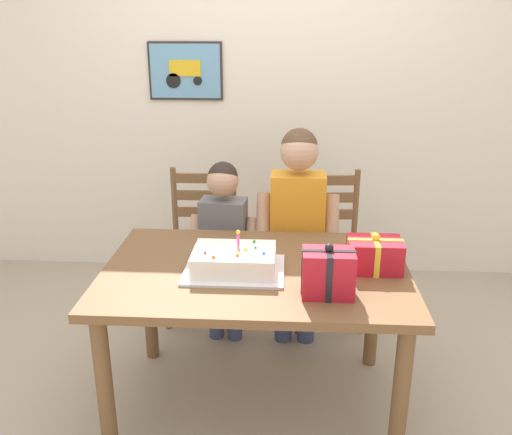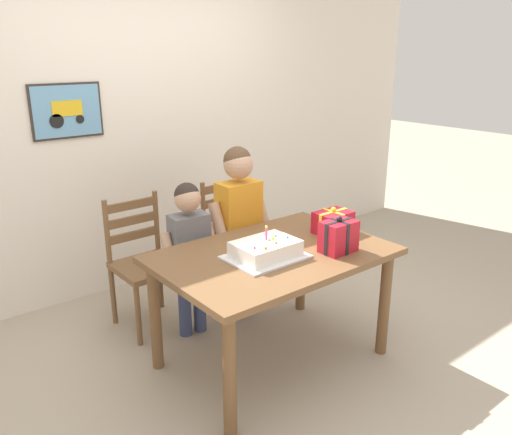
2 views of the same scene
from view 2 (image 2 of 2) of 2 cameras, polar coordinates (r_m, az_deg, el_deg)
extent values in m
plane|color=tan|center=(3.42, 1.78, -15.32)|extent=(20.00, 20.00, 0.00)
cube|color=silver|center=(4.28, -12.76, 9.87)|extent=(6.40, 0.08, 2.60)
cube|color=#332823|center=(4.00, -20.15, 10.97)|extent=(0.51, 0.02, 0.39)
cube|color=#669EC6|center=(3.99, -20.11, 10.97)|extent=(0.48, 0.01, 0.36)
cube|color=gold|center=(3.98, -20.11, 11.24)|extent=(0.22, 0.01, 0.11)
cylinder|color=black|center=(3.96, -21.13, 9.89)|extent=(0.10, 0.01, 0.10)
cylinder|color=black|center=(4.02, -18.84, 10.23)|extent=(0.06, 0.01, 0.06)
cube|color=brown|center=(3.08, 1.91, -4.17)|extent=(1.37, 0.92, 0.04)
cylinder|color=brown|center=(2.67, -2.93, -17.12)|extent=(0.07, 0.07, 0.70)
cylinder|color=brown|center=(3.41, 13.98, -9.24)|extent=(0.07, 0.07, 0.70)
cylinder|color=brown|center=(3.23, -11.06, -10.70)|extent=(0.07, 0.07, 0.70)
cylinder|color=brown|center=(3.86, 5.00, -5.36)|extent=(0.07, 0.07, 0.70)
cube|color=silver|center=(2.99, 1.06, -4.36)|extent=(0.44, 0.34, 0.01)
cube|color=white|center=(2.97, 1.06, -3.45)|extent=(0.36, 0.26, 0.09)
cylinder|color=#E04C9E|center=(2.96, 1.14, -1.85)|extent=(0.01, 0.01, 0.07)
sphere|color=yellow|center=(2.95, 1.14, -1.03)|extent=(0.02, 0.02, 0.02)
sphere|color=orange|center=(2.96, 1.51, -2.49)|extent=(0.01, 0.01, 0.01)
sphere|color=orange|center=(2.92, 2.23, -2.81)|extent=(0.02, 0.02, 0.02)
sphere|color=blue|center=(3.01, 3.50, -2.18)|extent=(0.01, 0.01, 0.01)
sphere|color=green|center=(3.02, 2.18, -2.04)|extent=(0.01, 0.01, 0.01)
sphere|color=red|center=(2.85, -0.15, -3.35)|extent=(0.01, 0.01, 0.01)
sphere|color=yellow|center=(2.98, 1.88, -2.33)|extent=(0.02, 0.02, 0.02)
sphere|color=green|center=(3.07, 1.17, -1.72)|extent=(0.01, 0.01, 0.01)
sphere|color=orange|center=(2.84, 1.07, -3.41)|extent=(0.02, 0.02, 0.02)
cube|color=red|center=(3.09, 9.08, -2.09)|extent=(0.21, 0.14, 0.19)
cube|color=black|center=(3.09, 9.08, -2.09)|extent=(0.21, 0.02, 0.20)
cube|color=black|center=(3.09, 9.08, -2.09)|extent=(0.02, 0.15, 0.20)
sphere|color=black|center=(3.05, 9.18, -0.16)|extent=(0.04, 0.04, 0.04)
cube|color=red|center=(3.41, 8.48, -0.51)|extent=(0.24, 0.17, 0.14)
cube|color=yellow|center=(3.41, 8.48, -0.51)|extent=(0.24, 0.02, 0.15)
cube|color=yellow|center=(3.41, 8.48, -0.51)|extent=(0.02, 0.18, 0.15)
sphere|color=yellow|center=(3.38, 8.55, 0.86)|extent=(0.04, 0.04, 0.04)
cube|color=brown|center=(3.66, -11.85, -5.34)|extent=(0.43, 0.43, 0.04)
cylinder|color=brown|center=(3.70, -7.57, -8.90)|extent=(0.04, 0.04, 0.43)
cylinder|color=brown|center=(3.54, -12.86, -10.56)|extent=(0.04, 0.04, 0.43)
cylinder|color=brown|center=(3.99, -10.52, -6.91)|extent=(0.04, 0.04, 0.43)
cylinder|color=brown|center=(3.85, -15.49, -8.31)|extent=(0.04, 0.04, 0.43)
cylinder|color=brown|center=(3.82, -10.93, -0.36)|extent=(0.04, 0.04, 0.45)
cylinder|color=brown|center=(3.66, -16.12, -1.57)|extent=(0.04, 0.04, 0.45)
cube|color=brown|center=(3.76, -13.39, -1.93)|extent=(0.36, 0.03, 0.06)
cube|color=brown|center=(3.72, -13.52, -0.30)|extent=(0.36, 0.03, 0.06)
cube|color=brown|center=(3.69, -13.65, 1.36)|extent=(0.36, 0.03, 0.06)
cube|color=brown|center=(4.04, -1.95, -2.65)|extent=(0.45, 0.45, 0.04)
cylinder|color=brown|center=(4.12, 1.83, -5.75)|extent=(0.04, 0.04, 0.43)
cylinder|color=brown|center=(3.89, -2.19, -7.30)|extent=(0.04, 0.04, 0.43)
cylinder|color=brown|center=(4.38, -1.68, -4.27)|extent=(0.04, 0.04, 0.43)
cylinder|color=brown|center=(4.16, -5.63, -5.61)|extent=(0.04, 0.04, 0.43)
cylinder|color=brown|center=(4.22, -1.74, 1.77)|extent=(0.04, 0.04, 0.45)
cylinder|color=brown|center=(3.99, -5.84, 0.70)|extent=(0.04, 0.04, 0.45)
cube|color=brown|center=(4.12, -3.71, 0.35)|extent=(0.36, 0.05, 0.06)
cube|color=brown|center=(4.09, -3.75, 1.85)|extent=(0.36, 0.05, 0.06)
cube|color=brown|center=(4.06, -3.78, 3.38)|extent=(0.36, 0.05, 0.06)
cylinder|color=#38426B|center=(3.85, -1.02, -7.20)|extent=(0.10, 0.10, 0.47)
cylinder|color=#38426B|center=(3.78, -2.63, -7.73)|extent=(0.10, 0.10, 0.47)
cube|color=orange|center=(3.62, -1.90, -0.21)|extent=(0.30, 0.18, 0.54)
cylinder|color=tan|center=(3.71, 0.75, -0.05)|extent=(0.08, 0.23, 0.36)
cylinder|color=tan|center=(3.50, -4.00, -1.23)|extent=(0.08, 0.23, 0.36)
sphere|color=tan|center=(3.52, -1.96, 5.87)|extent=(0.20, 0.20, 0.20)
sphere|color=brown|center=(3.52, -2.06, 6.30)|extent=(0.19, 0.19, 0.19)
cylinder|color=#38426B|center=(3.65, -6.24, -9.46)|extent=(0.09, 0.09, 0.40)
cylinder|color=#38426B|center=(3.61, -7.85, -9.88)|extent=(0.09, 0.09, 0.40)
cube|color=slate|center=(3.45, -7.32, -3.32)|extent=(0.26, 0.18, 0.46)
cylinder|color=tan|center=(3.49, -4.75, -3.20)|extent=(0.09, 0.20, 0.31)
cylinder|color=tan|center=(3.37, -9.49, -4.25)|extent=(0.09, 0.20, 0.31)
sphere|color=tan|center=(3.34, -7.55, 2.06)|extent=(0.17, 0.17, 0.17)
sphere|color=#2D231E|center=(3.34, -7.64, 2.46)|extent=(0.16, 0.16, 0.16)
camera|label=1|loc=(2.00, 54.51, 7.62)|focal=38.65mm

